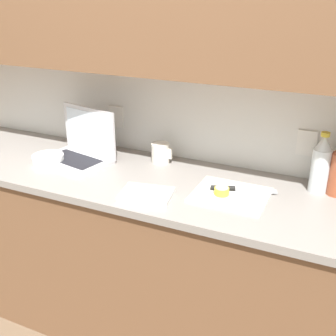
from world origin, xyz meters
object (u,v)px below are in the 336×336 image
at_px(lemon_half_cut, 222,191).
at_px(bottle_green_soda, 321,165).
at_px(laptop, 80,149).
at_px(bowl_white, 48,159).
at_px(cutting_board, 230,195).
at_px(measuring_cup, 160,153).
at_px(knife, 232,189).

height_order(lemon_half_cut, bottle_green_soda, bottle_green_soda).
relative_size(laptop, bowl_white, 2.50).
bearing_deg(cutting_board, lemon_half_cut, -150.43).
relative_size(measuring_cup, bowl_white, 0.71).
bearing_deg(lemon_half_cut, measuring_cup, 149.91).
distance_m(cutting_board, measuring_cup, 0.50).
bearing_deg(lemon_half_cut, bowl_white, -178.73).
bearing_deg(bottle_green_soda, lemon_half_cut, -148.51).
xyz_separation_m(knife, measuring_cup, (-0.45, 0.18, 0.03)).
height_order(knife, bowl_white, bowl_white).
bearing_deg(bottle_green_soda, laptop, -173.22).
bearing_deg(laptop, bottle_green_soda, 18.77).
bearing_deg(measuring_cup, cutting_board, -26.12).
relative_size(cutting_board, lemon_half_cut, 5.00).
distance_m(cutting_board, lemon_half_cut, 0.05).
bearing_deg(cutting_board, measuring_cup, 153.88).
distance_m(lemon_half_cut, bottle_green_soda, 0.45).
bearing_deg(laptop, measuring_cup, 33.04).
xyz_separation_m(cutting_board, bottle_green_soda, (0.34, 0.21, 0.12)).
bearing_deg(bottle_green_soda, measuring_cup, 179.23).
bearing_deg(knife, measuring_cup, 137.38).
height_order(laptop, bowl_white, laptop).
relative_size(cutting_board, measuring_cup, 2.82).
bearing_deg(knife, cutting_board, -101.74).
distance_m(knife, bowl_white, 0.97).
relative_size(laptop, cutting_board, 1.25).
xyz_separation_m(laptop, lemon_half_cut, (0.81, -0.09, -0.04)).
distance_m(lemon_half_cut, bowl_white, 0.94).
bearing_deg(bowl_white, measuring_cup, 26.73).
xyz_separation_m(laptop, bowl_white, (-0.13, -0.11, -0.04)).
distance_m(laptop, lemon_half_cut, 0.82).
xyz_separation_m(lemon_half_cut, bottle_green_soda, (0.38, 0.23, 0.10)).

